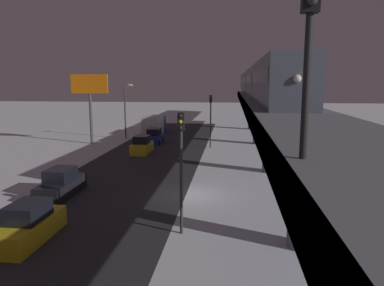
{
  "coord_description": "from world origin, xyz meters",
  "views": [
    {
      "loc": [
        -2.8,
        24.62,
        7.89
      ],
      "look_at": [
        1.16,
        -11.31,
        1.83
      ],
      "focal_mm": 33.94,
      "sensor_mm": 36.0,
      "label": 1
    }
  ],
  "objects_px": {
    "subway_train": "(255,82)",
    "traffic_light_near": "(181,156)",
    "sedan_black": "(61,185)",
    "sedan_blue": "(154,137)",
    "rail_signal": "(309,31)",
    "sedan_yellow": "(142,146)",
    "commercial_billboard": "(90,91)",
    "sedan_yellow_2": "(29,225)",
    "traffic_light_mid": "(211,113)",
    "box_truck": "(154,125)"
  },
  "relations": [
    {
      "from": "rail_signal",
      "to": "traffic_light_near",
      "type": "xyz_separation_m",
      "value": [
        4.12,
        -9.86,
        -4.74
      ]
    },
    {
      "from": "rail_signal",
      "to": "commercial_billboard",
      "type": "distance_m",
      "value": 41.96
    },
    {
      "from": "traffic_light_near",
      "to": "traffic_light_mid",
      "type": "relative_size",
      "value": 1.0
    },
    {
      "from": "rail_signal",
      "to": "sedan_yellow_2",
      "type": "bearing_deg",
      "value": -35.08
    },
    {
      "from": "box_truck",
      "to": "traffic_light_mid",
      "type": "distance_m",
      "value": 15.49
    },
    {
      "from": "rail_signal",
      "to": "traffic_light_mid",
      "type": "height_order",
      "value": "rail_signal"
    },
    {
      "from": "subway_train",
      "to": "traffic_light_mid",
      "type": "height_order",
      "value": "subway_train"
    },
    {
      "from": "commercial_billboard",
      "to": "sedan_blue",
      "type": "bearing_deg",
      "value": -173.18
    },
    {
      "from": "rail_signal",
      "to": "sedan_yellow",
      "type": "bearing_deg",
      "value": -69.67
    },
    {
      "from": "sedan_yellow_2",
      "to": "commercial_billboard",
      "type": "relative_size",
      "value": 0.52
    },
    {
      "from": "subway_train",
      "to": "traffic_light_mid",
      "type": "relative_size",
      "value": 11.57
    },
    {
      "from": "subway_train",
      "to": "box_truck",
      "type": "relative_size",
      "value": 10.01
    },
    {
      "from": "subway_train",
      "to": "box_truck",
      "type": "height_order",
      "value": "subway_train"
    },
    {
      "from": "rail_signal",
      "to": "sedan_black",
      "type": "xyz_separation_m",
      "value": [
        13.42,
        -15.37,
        -8.14
      ]
    },
    {
      "from": "sedan_yellow",
      "to": "traffic_light_near",
      "type": "xyz_separation_m",
      "value": [
        -7.5,
        21.51,
        3.4
      ]
    },
    {
      "from": "sedan_yellow_2",
      "to": "box_truck",
      "type": "height_order",
      "value": "box_truck"
    },
    {
      "from": "subway_train",
      "to": "traffic_light_near",
      "type": "relative_size",
      "value": 11.57
    },
    {
      "from": "sedan_blue",
      "to": "box_truck",
      "type": "xyz_separation_m",
      "value": [
        2.0,
        -9.39,
        0.56
      ]
    },
    {
      "from": "sedan_yellow_2",
      "to": "commercial_billboard",
      "type": "xyz_separation_m",
      "value": [
        8.1,
        -28.82,
        6.03
      ]
    },
    {
      "from": "subway_train",
      "to": "traffic_light_near",
      "type": "distance_m",
      "value": 39.94
    },
    {
      "from": "box_truck",
      "to": "commercial_billboard",
      "type": "bearing_deg",
      "value": 59.51
    },
    {
      "from": "subway_train",
      "to": "sedan_yellow_2",
      "type": "bearing_deg",
      "value": 71.76
    },
    {
      "from": "box_truck",
      "to": "traffic_light_mid",
      "type": "relative_size",
      "value": 1.16
    },
    {
      "from": "sedan_black",
      "to": "sedan_yellow",
      "type": "relative_size",
      "value": 1.14
    },
    {
      "from": "rail_signal",
      "to": "traffic_light_near",
      "type": "relative_size",
      "value": 0.62
    },
    {
      "from": "traffic_light_near",
      "to": "subway_train",
      "type": "bearing_deg",
      "value": -98.69
    },
    {
      "from": "commercial_billboard",
      "to": "sedan_yellow_2",
      "type": "bearing_deg",
      "value": 105.7
    },
    {
      "from": "subway_train",
      "to": "sedan_yellow",
      "type": "relative_size",
      "value": 17.71
    },
    {
      "from": "traffic_light_mid",
      "to": "subway_train",
      "type": "bearing_deg",
      "value": -113.66
    },
    {
      "from": "sedan_yellow_2",
      "to": "traffic_light_mid",
      "type": "height_order",
      "value": "traffic_light_mid"
    },
    {
      "from": "subway_train",
      "to": "sedan_blue",
      "type": "height_order",
      "value": "subway_train"
    },
    {
      "from": "sedan_blue",
      "to": "box_truck",
      "type": "bearing_deg",
      "value": -77.98
    },
    {
      "from": "sedan_blue",
      "to": "sedan_black",
      "type": "distance_m",
      "value": 22.65
    },
    {
      "from": "rail_signal",
      "to": "sedan_yellow",
      "type": "height_order",
      "value": "rail_signal"
    },
    {
      "from": "rail_signal",
      "to": "sedan_yellow_2",
      "type": "distance_m",
      "value": 16.37
    },
    {
      "from": "sedan_blue",
      "to": "commercial_billboard",
      "type": "bearing_deg",
      "value": 6.82
    },
    {
      "from": "sedan_black",
      "to": "sedan_yellow",
      "type": "bearing_deg",
      "value": -96.42
    },
    {
      "from": "subway_train",
      "to": "sedan_black",
      "type": "height_order",
      "value": "subway_train"
    },
    {
      "from": "sedan_black",
      "to": "subway_train",
      "type": "bearing_deg",
      "value": -114.37
    },
    {
      "from": "sedan_yellow",
      "to": "commercial_billboard",
      "type": "bearing_deg",
      "value": -34.71
    },
    {
      "from": "sedan_blue",
      "to": "sedan_yellow",
      "type": "relative_size",
      "value": 1.0
    },
    {
      "from": "rail_signal",
      "to": "subway_train",
      "type": "bearing_deg",
      "value": -92.2
    },
    {
      "from": "sedan_black",
      "to": "commercial_billboard",
      "type": "height_order",
      "value": "commercial_billboard"
    },
    {
      "from": "subway_train",
      "to": "traffic_light_near",
      "type": "height_order",
      "value": "subway_train"
    },
    {
      "from": "subway_train",
      "to": "commercial_billboard",
      "type": "bearing_deg",
      "value": 29.4
    },
    {
      "from": "sedan_blue",
      "to": "sedan_black",
      "type": "xyz_separation_m",
      "value": [
        1.8,
        22.58,
        0.01
      ]
    },
    {
      "from": "rail_signal",
      "to": "box_truck",
      "type": "xyz_separation_m",
      "value": [
        13.62,
        -47.34,
        -7.59
      ]
    },
    {
      "from": "sedan_blue",
      "to": "traffic_light_near",
      "type": "xyz_separation_m",
      "value": [
        -7.5,
        28.09,
        3.41
      ]
    },
    {
      "from": "subway_train",
      "to": "sedan_blue",
      "type": "bearing_deg",
      "value": 39.68
    },
    {
      "from": "sedan_yellow_2",
      "to": "subway_train",
      "type": "bearing_deg",
      "value": -108.24
    }
  ]
}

